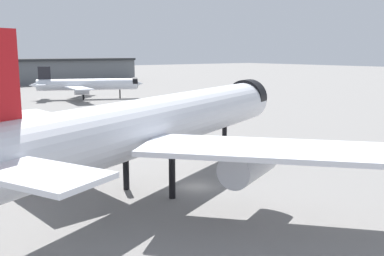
% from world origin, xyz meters
% --- Properties ---
extents(ground, '(900.00, 900.00, 0.00)m').
position_xyz_m(ground, '(0.00, 0.00, 0.00)').
color(ground, slate).
extents(airliner_near_gate, '(61.77, 55.17, 18.62)m').
position_xyz_m(airliner_near_gate, '(-3.94, 2.40, 8.20)').
color(airliner_near_gate, silver).
rests_on(airliner_near_gate, ground).
extents(airliner_far_taxiway, '(38.12, 34.09, 11.79)m').
position_xyz_m(airliner_far_taxiway, '(31.94, 105.94, 5.20)').
color(airliner_far_taxiway, silver).
rests_on(airliner_far_taxiway, ground).
extents(traffic_cone_wingtip, '(0.53, 0.53, 0.66)m').
position_xyz_m(traffic_cone_wingtip, '(15.40, 36.06, 0.33)').
color(traffic_cone_wingtip, '#F2600C').
rests_on(traffic_cone_wingtip, ground).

